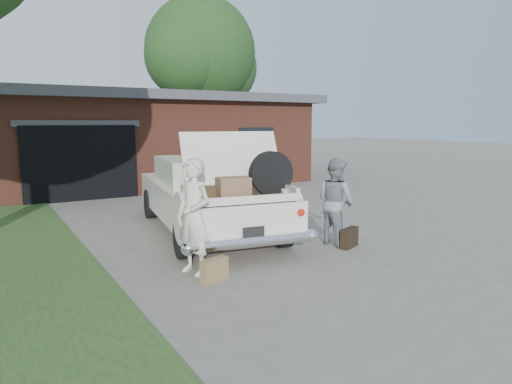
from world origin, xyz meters
TOP-DOWN VIEW (x-y plane):
  - ground at (0.00, 0.00)m, footprint 90.00×90.00m
  - house at (0.98, 11.47)m, footprint 12.80×7.80m
  - tree_right at (6.69, 17.30)m, footprint 6.83×5.94m
  - sedan at (0.02, 2.57)m, footprint 2.93×5.65m
  - woman_left at (-1.34, 0.21)m, footprint 0.61×0.75m
  - woman_right at (1.63, 0.41)m, footprint 0.68×0.84m
  - suitcase_left at (-1.24, -0.28)m, footprint 0.46×0.26m
  - suitcase_right at (1.69, 0.07)m, footprint 0.49×0.32m

SIDE VIEW (x-z plane):
  - ground at x=0.00m, z-range 0.00..0.00m
  - suitcase_left at x=-1.24m, z-range 0.00..0.34m
  - suitcase_right at x=1.69m, z-range 0.00..0.36m
  - sedan at x=0.02m, z-range -0.27..1.85m
  - woman_right at x=1.63m, z-range 0.00..1.63m
  - woman_left at x=-1.34m, z-range 0.00..1.77m
  - house at x=0.98m, z-range 0.02..3.32m
  - tree_right at x=6.69m, z-range 1.28..10.28m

